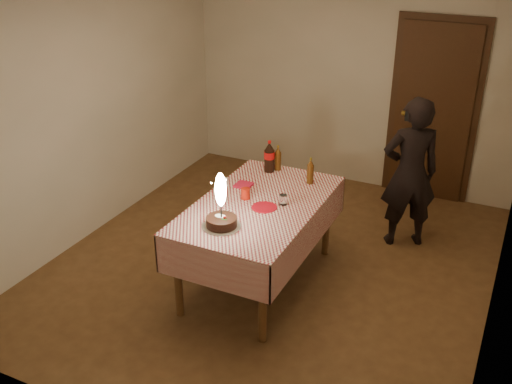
% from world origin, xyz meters
% --- Properties ---
extents(ground, '(4.00, 4.50, 0.01)m').
position_xyz_m(ground, '(0.00, 0.00, 0.00)').
color(ground, brown).
rests_on(ground, ground).
extents(room_shell, '(4.04, 4.54, 2.62)m').
position_xyz_m(room_shell, '(0.03, 0.08, 1.65)').
color(room_shell, beige).
rests_on(room_shell, ground).
extents(dining_table, '(1.02, 1.72, 0.82)m').
position_xyz_m(dining_table, '(0.01, -0.31, 0.71)').
color(dining_table, brown).
rests_on(dining_table, ground).
extents(birthday_cake, '(0.32, 0.32, 0.48)m').
position_xyz_m(birthday_cake, '(-0.09, -0.82, 0.95)').
color(birthday_cake, white).
rests_on(birthday_cake, dining_table).
extents(red_plate, '(0.22, 0.22, 0.01)m').
position_xyz_m(red_plate, '(0.09, -0.37, 0.82)').
color(red_plate, red).
rests_on(red_plate, dining_table).
extents(red_cup, '(0.08, 0.08, 0.10)m').
position_xyz_m(red_cup, '(-0.14, -0.28, 0.87)').
color(red_cup, '#B41B0C').
rests_on(red_cup, dining_table).
extents(clear_cup, '(0.07, 0.07, 0.09)m').
position_xyz_m(clear_cup, '(0.21, -0.24, 0.86)').
color(clear_cup, white).
rests_on(clear_cup, dining_table).
extents(napkin_stack, '(0.15, 0.15, 0.02)m').
position_xyz_m(napkin_stack, '(-0.27, -0.05, 0.83)').
color(napkin_stack, '#B61430').
rests_on(napkin_stack, dining_table).
extents(cola_bottle, '(0.10, 0.10, 0.32)m').
position_xyz_m(cola_bottle, '(-0.20, 0.36, 0.97)').
color(cola_bottle, black).
rests_on(cola_bottle, dining_table).
extents(amber_bottle_left, '(0.06, 0.06, 0.26)m').
position_xyz_m(amber_bottle_left, '(-0.14, 0.43, 0.94)').
color(amber_bottle_left, '#522E0E').
rests_on(amber_bottle_left, dining_table).
extents(amber_bottle_right, '(0.06, 0.06, 0.26)m').
position_xyz_m(amber_bottle_right, '(0.26, 0.28, 0.94)').
color(amber_bottle_right, '#522E0E').
rests_on(amber_bottle_right, dining_table).
extents(photographer, '(0.68, 0.60, 1.56)m').
position_xyz_m(photographer, '(1.04, 1.00, 0.78)').
color(photographer, black).
rests_on(photographer, ground).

